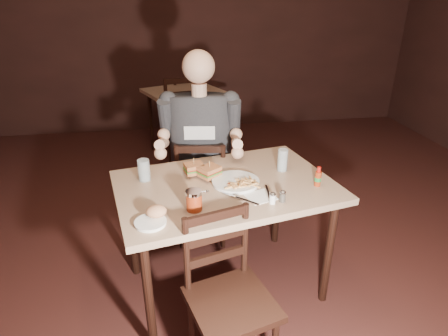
{
  "coord_description": "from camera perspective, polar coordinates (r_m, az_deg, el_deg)",
  "views": [
    {
      "loc": [
        -0.48,
        -1.77,
        1.79
      ],
      "look_at": [
        -0.17,
        0.21,
        0.85
      ],
      "focal_mm": 30.0,
      "sensor_mm": 36.0,
      "label": 1
    }
  ],
  "objects": [
    {
      "name": "room_shell",
      "position": [
        1.88,
        6.16,
        13.01
      ],
      "size": [
        7.0,
        7.0,
        7.0
      ],
      "color": "black",
      "rests_on": "ground"
    },
    {
      "name": "sandwich_left",
      "position": [
        2.29,
        -4.61,
        0.37
      ],
      "size": [
        0.13,
        0.11,
        0.1
      ],
      "primitive_type": null,
      "rotation": [
        0.0,
        0.0,
        0.23
      ],
      "color": "#BF7542",
      "rests_on": "dinner_plate"
    },
    {
      "name": "side_plate",
      "position": [
        1.87,
        -11.13,
        -8.25
      ],
      "size": [
        0.18,
        0.18,
        0.01
      ],
      "primitive_type": "cylinder",
      "rotation": [
        0.0,
        0.0,
        0.2
      ],
      "color": "white",
      "rests_on": "main_table"
    },
    {
      "name": "fork",
      "position": [
        2.12,
        6.71,
        -3.63
      ],
      "size": [
        0.03,
        0.16,
        0.0
      ],
      "primitive_type": "cube",
      "rotation": [
        0.0,
        0.0,
        -0.12
      ],
      "color": "silver",
      "rests_on": "napkin"
    },
    {
      "name": "main_table",
      "position": [
        2.24,
        0.2,
        -4.18
      ],
      "size": [
        1.39,
        1.06,
        0.77
      ],
      "rotation": [
        0.0,
        0.0,
        0.2
      ],
      "color": "tan",
      "rests_on": "ground"
    },
    {
      "name": "fries_pile",
      "position": [
        2.15,
        2.67,
        -2.24
      ],
      "size": [
        0.25,
        0.2,
        0.04
      ],
      "primitive_type": null,
      "rotation": [
        0.0,
        0.0,
        0.2
      ],
      "color": "#E9A95D",
      "rests_on": "dinner_plate"
    },
    {
      "name": "glass_right",
      "position": [
        2.37,
        8.91,
        1.2
      ],
      "size": [
        0.07,
        0.07,
        0.14
      ],
      "primitive_type": "cylinder",
      "rotation": [
        0.0,
        0.0,
        0.2
      ],
      "color": "silver",
      "rests_on": "main_table"
    },
    {
      "name": "glass_left",
      "position": [
        2.27,
        -12.1,
        -0.32
      ],
      "size": [
        0.08,
        0.08,
        0.13
      ],
      "primitive_type": "cylinder",
      "rotation": [
        0.0,
        0.0,
        0.2
      ],
      "color": "silver",
      "rests_on": "main_table"
    },
    {
      "name": "bg_chair_far",
      "position": [
        5.02,
        -6.2,
        9.19
      ],
      "size": [
        0.5,
        0.52,
        0.85
      ],
      "primitive_type": null,
      "rotation": [
        0.0,
        0.0,
        3.44
      ],
      "color": "black",
      "rests_on": "ground"
    },
    {
      "name": "dinner_plate",
      "position": [
        2.2,
        1.78,
        -2.22
      ],
      "size": [
        0.32,
        0.32,
        0.02
      ],
      "primitive_type": "cylinder",
      "rotation": [
        0.0,
        0.0,
        0.2
      ],
      "color": "white",
      "rests_on": "main_table"
    },
    {
      "name": "ketchup_dollop",
      "position": [
        2.15,
        1.04,
        -2.54
      ],
      "size": [
        0.05,
        0.05,
        0.01
      ],
      "primitive_type": "ellipsoid",
      "rotation": [
        0.0,
        0.0,
        0.2
      ],
      "color": "maroon",
      "rests_on": "dinner_plate"
    },
    {
      "name": "chair_near",
      "position": [
        1.93,
        1.17,
        -19.93
      ],
      "size": [
        0.49,
        0.52,
        0.85
      ],
      "primitive_type": null,
      "rotation": [
        0.0,
        0.0,
        0.27
      ],
      "color": "black",
      "rests_on": "ground"
    },
    {
      "name": "sandwich_right",
      "position": [
        2.24,
        -2.22,
        -0.05
      ],
      "size": [
        0.15,
        0.15,
        0.1
      ],
      "primitive_type": null,
      "rotation": [
        0.0,
        0.0,
        0.61
      ],
      "color": "#BF7542",
      "rests_on": "dinner_plate"
    },
    {
      "name": "hot_sauce",
      "position": [
        2.23,
        14.16,
        -1.24
      ],
      "size": [
        0.04,
        0.04,
        0.12
      ],
      "primitive_type": null,
      "rotation": [
        0.0,
        0.0,
        0.2
      ],
      "color": "maroon",
      "rests_on": "main_table"
    },
    {
      "name": "syrup_dispenser",
      "position": [
        1.93,
        -4.59,
        -4.93
      ],
      "size": [
        0.1,
        0.1,
        0.11
      ],
      "primitive_type": null,
      "rotation": [
        0.0,
        0.0,
        0.2
      ],
      "color": "maroon",
      "rests_on": "main_table"
    },
    {
      "name": "knife",
      "position": [
        2.04,
        2.47,
        -4.68
      ],
      "size": [
        0.18,
        0.17,
        0.01
      ],
      "primitive_type": "cube",
      "rotation": [
        0.0,
        0.0,
        0.81
      ],
      "color": "silver",
      "rests_on": "napkin"
    },
    {
      "name": "bg_table",
      "position": [
        4.42,
        -5.92,
        10.46
      ],
      "size": [
        1.05,
        1.05,
        0.77
      ],
      "rotation": [
        0.0,
        0.0,
        0.39
      ],
      "color": "tan",
      "rests_on": "ground"
    },
    {
      "name": "napkin",
      "position": [
        2.08,
        5.56,
        -4.36
      ],
      "size": [
        0.18,
        0.18,
        0.0
      ],
      "primitive_type": "cube",
      "rotation": [
        0.0,
        0.0,
        0.31
      ],
      "color": "white",
      "rests_on": "main_table"
    },
    {
      "name": "chair_far",
      "position": [
        2.88,
        -3.37,
        -3.17
      ],
      "size": [
        0.45,
        0.48,
        0.85
      ],
      "primitive_type": null,
      "rotation": [
        0.0,
        0.0,
        3.0
      ],
      "color": "black",
      "rests_on": "ground"
    },
    {
      "name": "bread_roll",
      "position": [
        1.89,
        -10.29,
        -6.5
      ],
      "size": [
        0.12,
        0.1,
        0.06
      ],
      "primitive_type": "ellipsoid",
      "rotation": [
        0.0,
        0.0,
        0.2
      ],
      "color": "tan",
      "rests_on": "side_plate"
    },
    {
      "name": "salt_shaker",
      "position": [
        2.01,
        7.41,
        -4.61
      ],
      "size": [
        0.04,
        0.04,
        0.06
      ],
      "primitive_type": null,
      "rotation": [
        0.0,
        0.0,
        0.2
      ],
      "color": "white",
      "rests_on": "main_table"
    },
    {
      "name": "pepper_shaker",
      "position": [
        2.03,
        8.92,
        -4.33
      ],
      "size": [
        0.04,
        0.04,
        0.06
      ],
      "primitive_type": null,
      "rotation": [
        0.0,
        0.0,
        0.2
      ],
      "color": "#38332D",
      "rests_on": "main_table"
    },
    {
      "name": "diner",
      "position": [
        2.62,
        -3.7,
        6.39
      ],
      "size": [
        0.65,
        0.54,
        1.02
      ],
      "primitive_type": null,
      "rotation": [
        0.0,
        0.0,
        -0.14
      ],
      "color": "#303235",
      "rests_on": "chair_far"
    },
    {
      "name": "bg_chair_near",
      "position": [
        3.95,
        -5.29,
        5.91
      ],
      "size": [
        0.55,
        0.58,
        1.0
      ],
      "primitive_type": null,
      "rotation": [
        0.0,
        0.0,
        0.19
      ],
      "color": "black",
      "rests_on": "ground"
    }
  ]
}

